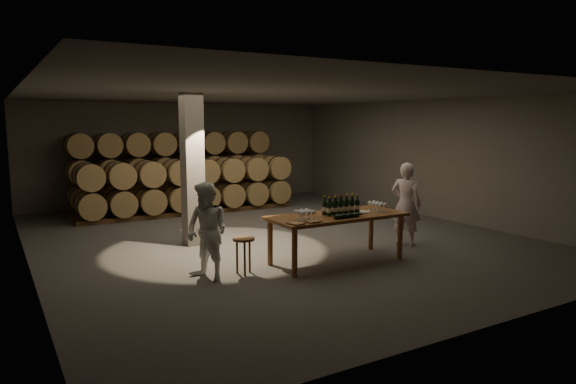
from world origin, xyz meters
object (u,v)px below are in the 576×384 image
bottle_cluster (341,207)px  person_woman (207,231)px  tasting_table (337,220)px  stool (244,244)px  person_man (406,204)px  plate (363,212)px  notebook_near (313,222)px

bottle_cluster → person_woman: 2.60m
tasting_table → stool: bearing=173.9°
person_man → plate: bearing=77.3°
tasting_table → person_woman: person_woman is taller
plate → person_man: bearing=15.2°
stool → person_man: (3.87, 0.15, 0.36)m
tasting_table → notebook_near: (-0.80, -0.40, 0.12)m
bottle_cluster → person_man: size_ratio=0.42×
bottle_cluster → notebook_near: (-0.90, -0.42, -0.11)m
tasting_table → plate: 0.60m
bottle_cluster → plate: bearing=-7.9°
bottle_cluster → plate: bottle_cluster is taller
notebook_near → person_woman: person_woman is taller
tasting_table → bottle_cluster: bottle_cluster is taller
plate → stool: 2.45m
bottle_cluster → person_man: person_man is taller
stool → person_man: bearing=2.2°
notebook_near → stool: (-1.03, 0.60, -0.40)m
bottle_cluster → person_man: bearing=9.6°
tasting_table → stool: tasting_table is taller
bottle_cluster → notebook_near: bearing=-155.1°
tasting_table → person_woman: (-2.48, 0.20, 0.02)m
tasting_table → notebook_near: 0.90m
tasting_table → person_man: 2.08m
person_woman → person_man: bearing=68.8°
tasting_table → person_man: bearing=9.6°
tasting_table → notebook_near: size_ratio=11.76×
notebook_near → stool: notebook_near is taller
bottle_cluster → plate: size_ratio=2.70×
plate → stool: plate is taller
plate → person_man: person_man is taller
notebook_near → plate: bearing=11.5°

